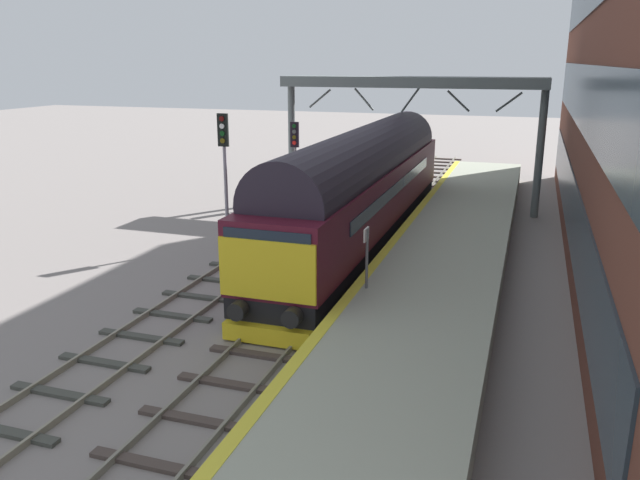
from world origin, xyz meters
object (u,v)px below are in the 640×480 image
(diesel_locomotive, at_px, (363,185))
(signal_post_far, at_px, (295,151))
(signal_post_mid, at_px, (225,161))
(platform_number_sign, at_px, (367,248))

(diesel_locomotive, height_order, signal_post_far, diesel_locomotive)
(signal_post_mid, bearing_deg, signal_post_far, 90.00)
(diesel_locomotive, relative_size, signal_post_mid, 3.77)
(platform_number_sign, bearing_deg, signal_post_mid, 140.26)
(signal_post_far, relative_size, platform_number_sign, 2.41)
(signal_post_far, height_order, platform_number_sign, signal_post_far)
(diesel_locomotive, xyz_separation_m, signal_post_far, (-5.30, 6.62, 0.25))
(signal_post_mid, distance_m, platform_number_sign, 9.61)
(signal_post_mid, height_order, signal_post_far, signal_post_mid)
(signal_post_far, bearing_deg, platform_number_sign, -62.31)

